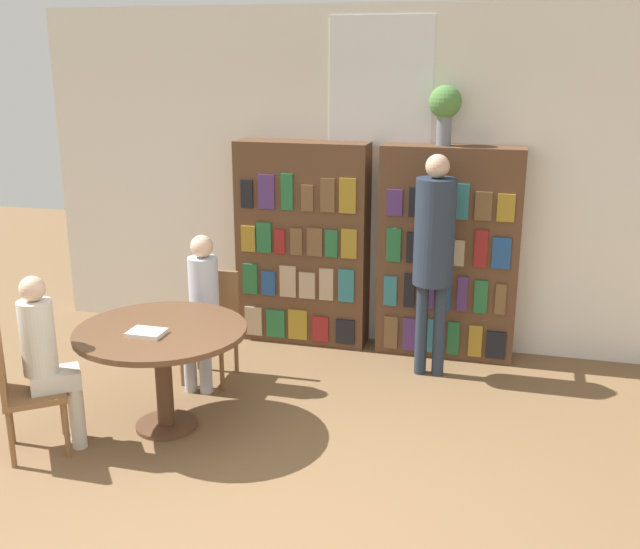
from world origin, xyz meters
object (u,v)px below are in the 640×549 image
chair_left_side (212,320)px  seated_reader_left (202,304)px  reading_table (162,345)px  librarian_standing (434,242)px  bookshelf_left (303,244)px  bookshelf_right (448,254)px  chair_near_camera (21,385)px  flower_vase (445,106)px  seated_reader_right (48,355)px

chair_left_side → seated_reader_left: 0.27m
reading_table → librarian_standing: (1.71, 1.43, 0.51)m
librarian_standing → bookshelf_left: bearing=158.1°
reading_table → librarian_standing: 2.29m
seated_reader_left → chair_left_side: bearing=-90.0°
bookshelf_right → chair_near_camera: size_ratio=2.09×
bookshelf_left → flower_vase: 1.75m
bookshelf_left → chair_left_side: (-0.49, -0.99, -0.43)m
flower_vase → seated_reader_left: flower_vase is taller
reading_table → chair_near_camera: bearing=-142.5°
bookshelf_left → chair_near_camera: size_ratio=2.09×
bookshelf_right → flower_vase: flower_vase is taller
chair_near_camera → librarian_standing: size_ratio=0.48×
flower_vase → librarian_standing: (0.01, -0.51, -1.03)m
flower_vase → reading_table: bearing=-131.3°
chair_left_side → librarian_standing: 1.92m
chair_near_camera → chair_left_side: 1.67m
reading_table → chair_left_side: (-0.02, 0.93, -0.14)m
seated_reader_left → seated_reader_right: size_ratio=1.01×
reading_table → seated_reader_left: bearing=91.5°
bookshelf_right → flower_vase: 1.25m
chair_near_camera → seated_reader_left: size_ratio=0.72×
chair_near_camera → seated_reader_right: 0.26m
chair_left_side → seated_reader_left: seated_reader_left is taller
flower_vase → seated_reader_right: size_ratio=0.40×
chair_left_side → librarian_standing: (1.74, 0.49, 0.65)m
chair_near_camera → seated_reader_left: 1.52m
reading_table → chair_left_side: chair_left_side is taller
bookshelf_right → chair_near_camera: bookshelf_right is taller
chair_near_camera → flower_vase: bearing=98.2°
flower_vase → reading_table: 3.00m
seated_reader_left → bookshelf_right: bearing=-148.3°
flower_vase → librarian_standing: bearing=-88.3°
reading_table → seated_reader_right: seated_reader_right is taller
bookshelf_right → librarian_standing: bookshelf_right is taller
seated_reader_left → seated_reader_right: bearing=63.1°
chair_left_side → librarian_standing: librarian_standing is taller
bookshelf_left → flower_vase: size_ratio=3.75×
reading_table → seated_reader_right: bearing=-142.5°
bookshelf_left → chair_left_side: size_ratio=2.09×
seated_reader_left → flower_vase: bearing=-146.9°
flower_vase → chair_near_camera: flower_vase is taller
flower_vase → chair_left_side: 2.60m
seated_reader_right → chair_left_side: bearing=120.3°
reading_table → chair_near_camera: chair_near_camera is taller
bookshelf_right → flower_vase: size_ratio=3.75×
seated_reader_right → librarian_standing: 3.01m
seated_reader_right → flower_vase: bearing=98.7°
bookshelf_right → chair_left_side: bearing=-151.2°
chair_left_side → seated_reader_left: size_ratio=0.72×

